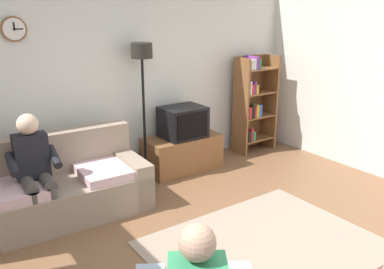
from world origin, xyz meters
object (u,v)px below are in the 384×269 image
(couch, at_px, (61,190))
(bookshelf, at_px, (252,103))
(tv_stand, at_px, (182,153))
(floor_lamp, at_px, (143,74))
(person_on_couch, at_px, (34,166))
(tv, at_px, (183,122))

(couch, bearing_deg, bookshelf, 7.47)
(couch, relative_size, tv_stand, 1.76)
(floor_lamp, bearing_deg, couch, -160.95)
(person_on_couch, bearing_deg, floor_lamp, 19.51)
(person_on_couch, bearing_deg, bookshelf, 8.62)
(tv, bearing_deg, couch, -169.85)
(tv_stand, xyz_separation_m, bookshelf, (1.42, 0.07, 0.55))
(tv_stand, distance_m, bookshelf, 1.53)
(bookshelf, distance_m, floor_lamp, 2.08)
(person_on_couch, bearing_deg, tv_stand, 12.31)
(bookshelf, bearing_deg, tv_stand, -177.13)
(tv_stand, distance_m, tv, 0.47)
(tv, relative_size, bookshelf, 0.38)
(bookshelf, relative_size, person_on_couch, 1.26)
(tv, height_order, floor_lamp, floor_lamp)
(floor_lamp, distance_m, person_on_couch, 1.87)
(couch, relative_size, bookshelf, 1.24)
(tv, distance_m, bookshelf, 1.43)
(tv_stand, height_order, tv, tv)
(tv, relative_size, floor_lamp, 0.32)
(couch, bearing_deg, floor_lamp, 19.05)
(tv, distance_m, floor_lamp, 0.92)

